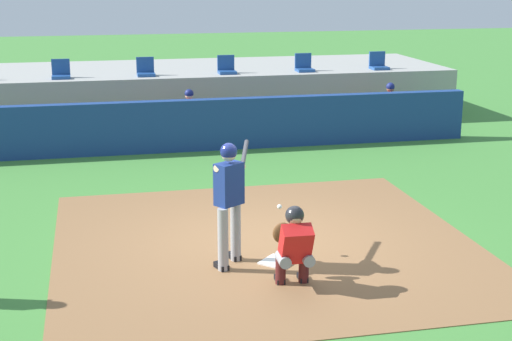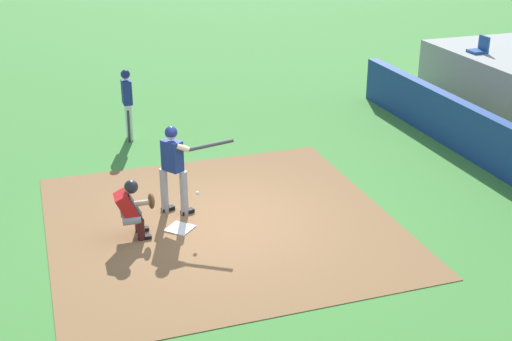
% 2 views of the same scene
% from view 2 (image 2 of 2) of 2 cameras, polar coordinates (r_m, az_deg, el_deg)
% --- Properties ---
extents(ground_plane, '(80.00, 80.00, 0.00)m').
position_cam_2_polar(ground_plane, '(13.06, -2.92, -4.42)').
color(ground_plane, '#428438').
extents(dirt_infield, '(6.40, 6.40, 0.01)m').
position_cam_2_polar(dirt_infield, '(13.05, -2.92, -4.40)').
color(dirt_infield, olive).
rests_on(dirt_infield, ground).
extents(home_plate, '(0.62, 0.62, 0.02)m').
position_cam_2_polar(home_plate, '(12.88, -6.36, -4.83)').
color(home_plate, white).
rests_on(home_plate, dirt_infield).
extents(batter_at_plate, '(0.75, 1.34, 1.80)m').
position_cam_2_polar(batter_at_plate, '(13.08, -6.84, 0.50)').
color(batter_at_plate, '#99999E').
rests_on(batter_at_plate, ground).
extents(catcher_crouched, '(0.49, 1.54, 1.13)m').
position_cam_2_polar(catcher_crouched, '(12.50, -10.22, -2.97)').
color(catcher_crouched, gray).
rests_on(catcher_crouched, ground).
extents(on_deck_batter, '(0.58, 0.23, 1.79)m').
position_cam_2_polar(on_deck_batter, '(17.27, -10.69, 5.80)').
color(on_deck_batter, silver).
rests_on(on_deck_batter, ground).
extents(dugout_wall, '(13.00, 0.30, 1.20)m').
position_cam_2_polar(dugout_wall, '(15.66, 20.57, 1.27)').
color(dugout_wall, navy).
rests_on(dugout_wall, ground).
extents(stadium_seat_0, '(0.46, 0.46, 0.48)m').
position_cam_2_polar(stadium_seat_0, '(21.21, 18.17, 9.68)').
color(stadium_seat_0, '#1E478C').
rests_on(stadium_seat_0, stands_platform).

